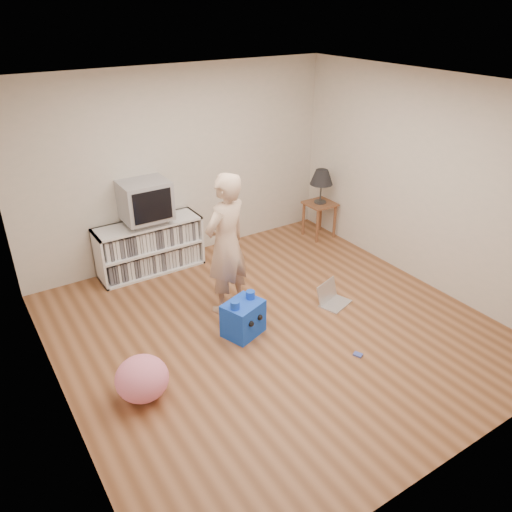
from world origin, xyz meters
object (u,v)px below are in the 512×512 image
at_px(side_table, 320,211).
at_px(table_lamp, 322,178).
at_px(media_unit, 149,246).
at_px(dvd_deck, 147,220).
at_px(laptop, 331,298).
at_px(plush_pink, 142,379).
at_px(plush_blue, 243,318).
at_px(person, 226,245).
at_px(crt_tv, 145,200).

xyz_separation_m(side_table, table_lamp, (0.00, 0.00, 0.53)).
height_order(media_unit, dvd_deck, dvd_deck).
relative_size(media_unit, dvd_deck, 3.11).
relative_size(laptop, plush_pink, 0.90).
bearing_deg(plush_pink, media_unit, 66.07).
bearing_deg(media_unit, laptop, -52.51).
relative_size(table_lamp, plush_blue, 1.03).
distance_m(dvd_deck, side_table, 2.65).
distance_m(table_lamp, laptop, 2.12).
bearing_deg(dvd_deck, table_lamp, -8.07).
height_order(laptop, plush_pink, plush_pink).
bearing_deg(person, table_lamp, -173.91).
bearing_deg(plush_blue, media_unit, 79.19).
bearing_deg(laptop, table_lamp, 37.62).
distance_m(dvd_deck, table_lamp, 2.64).
height_order(person, plush_pink, person).
relative_size(dvd_deck, person, 0.27).
xyz_separation_m(media_unit, table_lamp, (2.61, -0.39, 0.59)).
bearing_deg(dvd_deck, plush_blue, -81.36).
distance_m(person, plush_pink, 1.78).
xyz_separation_m(media_unit, laptop, (1.52, -1.98, -0.28)).
bearing_deg(crt_tv, dvd_deck, 90.00).
relative_size(media_unit, plush_blue, 2.80).
distance_m(table_lamp, plush_pink, 4.14).
distance_m(media_unit, crt_tv, 0.67).
distance_m(media_unit, person, 1.52).
bearing_deg(person, media_unit, -91.95).
height_order(media_unit, side_table, media_unit).
bearing_deg(media_unit, table_lamp, -8.41).
distance_m(laptop, plush_pink, 2.54).
relative_size(media_unit, table_lamp, 2.72).
distance_m(media_unit, laptop, 2.51).
bearing_deg(plush_pink, table_lamp, 27.47).
distance_m(media_unit, table_lamp, 2.70).
bearing_deg(dvd_deck, person, -73.46).
distance_m(table_lamp, person, 2.42).
distance_m(side_table, plush_blue, 2.79).
distance_m(side_table, laptop, 1.96).
xyz_separation_m(side_table, plush_pink, (-3.61, -1.88, -0.21)).
bearing_deg(plush_blue, table_lamp, 14.28).
distance_m(dvd_deck, laptop, 2.57).
height_order(media_unit, laptop, media_unit).
distance_m(crt_tv, side_table, 2.70).
relative_size(table_lamp, laptop, 1.16).
xyz_separation_m(crt_tv, laptop, (1.52, -1.96, -0.95)).
height_order(dvd_deck, plush_pink, dvd_deck).
xyz_separation_m(dvd_deck, table_lamp, (2.61, -0.37, 0.21)).
height_order(laptop, plush_blue, plush_blue).
bearing_deg(table_lamp, plush_pink, -152.53).
xyz_separation_m(dvd_deck, laptop, (1.52, -1.96, -0.66)).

